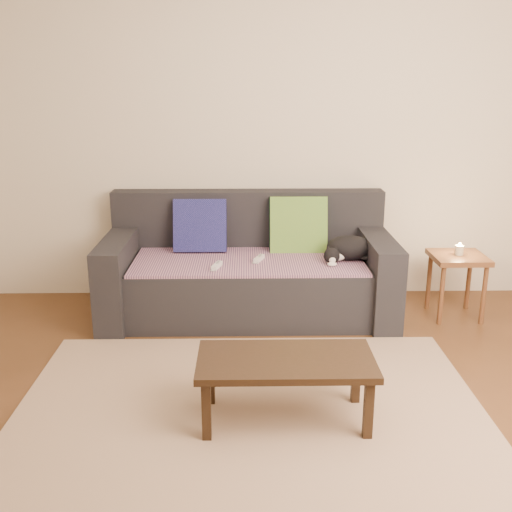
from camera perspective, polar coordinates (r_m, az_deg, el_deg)
The scene contains 13 objects.
ground at distance 3.17m, azimuth -0.55°, elevation -15.91°, with size 4.50×4.50×0.00m, color brown.
back_wall at distance 4.69m, azimuth -0.79°, elevation 11.64°, with size 4.50×0.04×2.60m, color beige.
sofa at distance 4.47m, azimuth -0.72°, elevation -1.60°, with size 2.10×0.94×0.87m.
throw_blanket at distance 4.35m, azimuth -0.72°, elevation -0.47°, with size 1.66×0.74×0.02m, color #432D55.
cushion_navy at distance 4.56m, azimuth -5.34°, elevation 2.88°, with size 0.40×0.10×0.40m, color #11154B.
cushion_green at distance 4.56m, azimuth 4.04°, elevation 2.92°, with size 0.43×0.11×0.43m, color #0D543C.
cat at distance 4.37m, azimuth 8.73°, elevation 0.71°, with size 0.40×0.32×0.17m.
wii_remote_a at distance 4.16m, azimuth -3.75°, elevation -0.93°, with size 0.15×0.04×0.03m, color white.
wii_remote_b at distance 4.31m, azimuth 0.29°, elevation -0.25°, with size 0.15×0.04×0.03m, color white.
side_table at distance 4.60m, azimuth 18.65°, elevation -0.90°, with size 0.38×0.38×0.47m.
candle at distance 4.57m, azimuth 18.79°, elevation 0.55°, with size 0.06×0.06×0.09m.
rug at distance 3.30m, azimuth -0.57°, elevation -14.42°, with size 2.50×1.80×0.01m, color tan.
coffee_table at distance 3.07m, azimuth 2.85°, elevation -10.43°, with size 0.89×0.45×0.36m.
Camera 1 is at (-0.02, -2.68, 1.71)m, focal length 42.00 mm.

